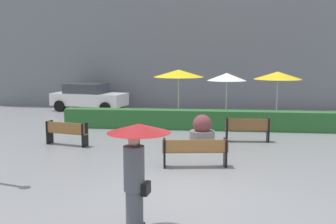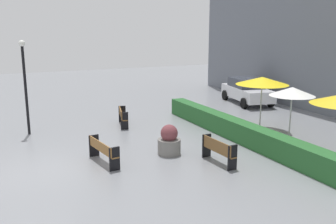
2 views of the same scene
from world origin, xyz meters
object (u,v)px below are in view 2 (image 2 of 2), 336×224
object	(u,v)px
bench_far_left	(123,116)
patio_umbrella_yellow	(262,81)
planter_pot	(169,141)
bench_mid_center	(103,150)
parked_car	(247,90)
patio_umbrella_white	(292,92)
bench_back_row	(218,149)
lamp_post	(25,78)

from	to	relation	value
bench_far_left	patio_umbrella_yellow	bearing A→B (deg)	57.77
bench_far_left	planter_pot	xyz separation A→B (m)	(4.80, 0.22, -0.00)
bench_mid_center	parked_car	bearing A→B (deg)	120.60
patio_umbrella_yellow	patio_umbrella_white	world-z (taller)	patio_umbrella_yellow
patio_umbrella_yellow	parked_car	bearing A→B (deg)	148.40
bench_back_row	bench_far_left	distance (m)	6.58
parked_car	bench_far_left	bearing A→B (deg)	-77.47
bench_back_row	patio_umbrella_yellow	xyz separation A→B (m)	(-2.93, 4.23, 1.81)
bench_mid_center	patio_umbrella_yellow	bearing A→B (deg)	98.39
patio_umbrella_white	parked_car	size ratio (longest dim) A/B	0.53
bench_back_row	bench_mid_center	bearing A→B (deg)	-115.77
bench_far_left	bench_back_row	bearing A→B (deg)	11.77
lamp_post	patio_umbrella_white	size ratio (longest dim) A/B	1.76
bench_back_row	bench_far_left	xyz separation A→B (m)	(-6.44, -1.34, -0.01)
bench_far_left	lamp_post	bearing A→B (deg)	-95.48
patio_umbrella_white	parked_car	distance (m)	8.71
bench_back_row	parked_car	size ratio (longest dim) A/B	0.37
patio_umbrella_white	parked_car	bearing A→B (deg)	154.45
lamp_post	parked_car	world-z (taller)	lamp_post
bench_mid_center	lamp_post	xyz separation A→B (m)	(-5.09, -1.98, 2.05)
bench_far_left	patio_umbrella_white	xyz separation A→B (m)	(5.77, 5.25, 1.69)
bench_mid_center	bench_back_row	bearing A→B (deg)	64.23
patio_umbrella_white	bench_far_left	bearing A→B (deg)	-137.70
bench_mid_center	bench_far_left	bearing A→B (deg)	153.62
parked_car	patio_umbrella_yellow	bearing A→B (deg)	-31.60
bench_back_row	patio_umbrella_white	xyz separation A→B (m)	(-0.68, 3.91, 1.68)
lamp_post	parked_car	bearing A→B (deg)	96.79
lamp_post	parked_car	xyz separation A→B (m)	(-1.58, 13.26, -1.73)
lamp_post	patio_umbrella_yellow	bearing A→B (deg)	68.31
bench_back_row	parked_car	xyz separation A→B (m)	(-8.44, 7.61, 0.30)
bench_far_left	lamp_post	distance (m)	4.78
patio_umbrella_yellow	patio_umbrella_white	size ratio (longest dim) A/B	1.06
bench_mid_center	lamp_post	distance (m)	5.83
bench_far_left	parked_car	bearing A→B (deg)	102.53
planter_pot	parked_car	bearing A→B (deg)	127.89
lamp_post	bench_mid_center	bearing A→B (deg)	21.26
bench_far_left	patio_umbrella_yellow	distance (m)	6.83
bench_back_row	lamp_post	bearing A→B (deg)	-140.55
lamp_post	bench_far_left	bearing A→B (deg)	84.52
lamp_post	patio_umbrella_white	distance (m)	11.38
bench_mid_center	planter_pot	xyz separation A→B (m)	(0.13, 2.54, 0.01)
bench_back_row	parked_car	distance (m)	11.37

